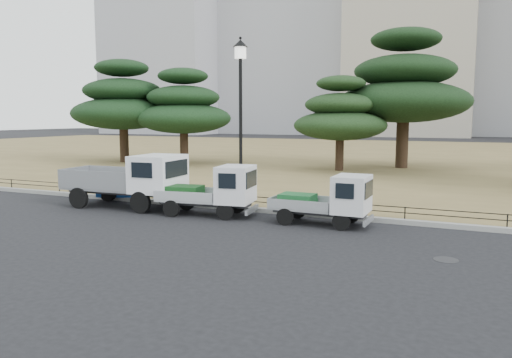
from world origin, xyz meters
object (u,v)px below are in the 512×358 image
at_px(truck_large, 130,178).
at_px(tarp_pile, 118,186).
at_px(truck_kei_rear, 328,200).
at_px(truck_kei_front, 213,191).
at_px(street_lamp, 241,95).

xyz_separation_m(truck_large, tarp_pile, (-1.71, 1.37, -0.59)).
relative_size(truck_kei_rear, tarp_pile, 1.74).
relative_size(truck_kei_front, truck_kei_rear, 1.12).
distance_m(truck_kei_rear, tarp_pile, 9.60).
relative_size(truck_large, truck_kei_front, 1.36).
bearing_deg(tarp_pile, truck_large, -38.71).
relative_size(truck_large, street_lamp, 0.78).
height_order(truck_large, truck_kei_front, truck_large).
xyz_separation_m(truck_kei_front, street_lamp, (0.34, 1.51, 3.40)).
xyz_separation_m(truck_kei_rear, street_lamp, (-3.77, 1.41, 3.46)).
distance_m(truck_large, street_lamp, 5.30).
bearing_deg(truck_large, truck_kei_rear, -2.81).
height_order(truck_kei_front, tarp_pile, truck_kei_front).
relative_size(street_lamp, tarp_pile, 3.38).
bearing_deg(tarp_pile, truck_kei_front, -15.07).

